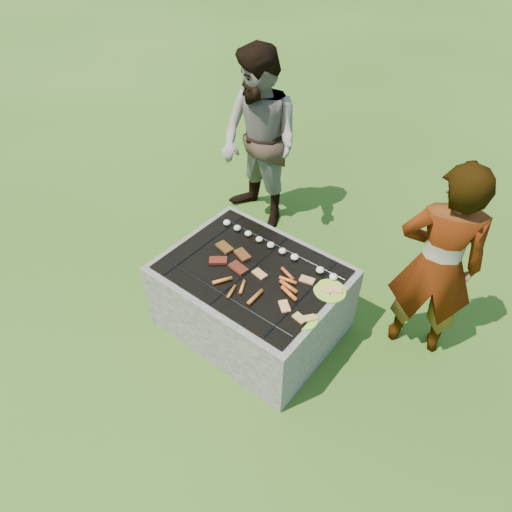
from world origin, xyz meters
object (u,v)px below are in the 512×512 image
Objects in this scene: plate_far at (330,291)px; plate_near at (304,319)px; fire_pit at (252,299)px; bystander at (259,143)px; cook at (437,265)px.

plate_near is (-0.00, -0.32, 0.00)m from plate_far.
plate_near is at bearing -15.55° from fire_pit.
fire_pit is 0.76× the size of bystander.
plate_far is 0.15× the size of bystander.
plate_far is at bearing 89.74° from plate_near.
bystander is (-1.91, 0.49, 0.07)m from cook.
bystander is at bearing 144.88° from plate_far.
plate_near is at bearing -31.71° from bystander.
fire_pit is 0.82× the size of cook.
bystander is at bearing 125.99° from fire_pit.
plate_far is at bearing 16.37° from fire_pit.
bystander reaches higher than fire_pit.
plate_far is 0.32m from plate_near.
plate_far and plate_near have the same top height.
cook is (0.52, 0.49, 0.18)m from plate_far.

